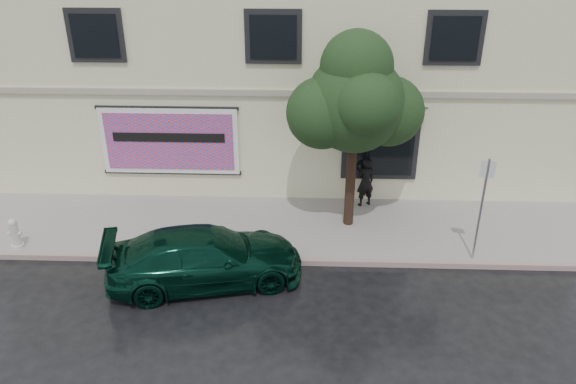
{
  "coord_description": "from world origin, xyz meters",
  "views": [
    {
      "loc": [
        0.98,
        -10.86,
        8.37
      ],
      "look_at": [
        0.51,
        2.2,
        1.77
      ],
      "focal_mm": 35.0,
      "sensor_mm": 36.0,
      "label": 1
    }
  ],
  "objects_px": {
    "car": "(205,257)",
    "pedestrian": "(365,182)",
    "fire_hydrant": "(15,234)",
    "street_tree": "(355,104)"
  },
  "relations": [
    {
      "from": "street_tree",
      "to": "fire_hydrant",
      "type": "height_order",
      "value": "street_tree"
    },
    {
      "from": "fire_hydrant",
      "to": "car",
      "type": "bearing_deg",
      "value": -6.18
    },
    {
      "from": "pedestrian",
      "to": "fire_hydrant",
      "type": "height_order",
      "value": "pedestrian"
    },
    {
      "from": "car",
      "to": "pedestrian",
      "type": "distance_m",
      "value": 5.81
    },
    {
      "from": "pedestrian",
      "to": "fire_hydrant",
      "type": "distance_m",
      "value": 10.02
    },
    {
      "from": "pedestrian",
      "to": "fire_hydrant",
      "type": "relative_size",
      "value": 1.81
    },
    {
      "from": "car",
      "to": "fire_hydrant",
      "type": "relative_size",
      "value": 5.51
    },
    {
      "from": "car",
      "to": "fire_hydrant",
      "type": "distance_m",
      "value": 5.47
    },
    {
      "from": "car",
      "to": "fire_hydrant",
      "type": "xyz_separation_m",
      "value": [
        -5.35,
        1.14,
        -0.12
      ]
    },
    {
      "from": "car",
      "to": "pedestrian",
      "type": "relative_size",
      "value": 3.05
    }
  ]
}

